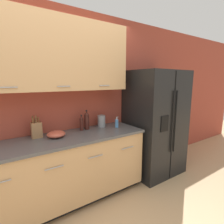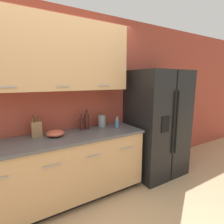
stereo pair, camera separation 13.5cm
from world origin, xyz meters
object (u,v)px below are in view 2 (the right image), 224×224
refrigerator (157,123)px  knife_block (36,128)px  soap_dispenser (117,123)px  steel_canister (102,121)px  wine_bottle (87,120)px  mixing_bowl (56,133)px  oil_bottle (82,123)px

refrigerator → knife_block: (-1.89, 0.23, 0.12)m
soap_dispenser → steel_canister: steel_canister is taller
knife_block → soap_dispenser: knife_block is taller
refrigerator → steel_canister: size_ratio=9.08×
wine_bottle → soap_dispenser: 0.46m
knife_block → wine_bottle: 0.69m
refrigerator → mixing_bowl: bearing=176.2°
soap_dispenser → oil_bottle: (-0.51, 0.15, 0.04)m
soap_dispenser → mixing_bowl: (-0.91, 0.04, -0.03)m
mixing_bowl → wine_bottle: bearing=14.4°
refrigerator → oil_bottle: 1.31m
soap_dispenser → steel_canister: bearing=137.7°
refrigerator → wine_bottle: (-1.19, 0.24, 0.15)m
oil_bottle → mixing_bowl: size_ratio=1.00×
mixing_bowl → refrigerator: bearing=-3.8°
wine_bottle → steel_canister: size_ratio=1.45×
wine_bottle → oil_bottle: bearing=-172.4°
knife_block → oil_bottle: size_ratio=1.27×
wine_bottle → mixing_bowl: 0.51m
oil_bottle → mixing_bowl: (-0.40, -0.11, -0.06)m
wine_bottle → soap_dispenser: (0.42, -0.16, -0.06)m
oil_bottle → steel_canister: size_ratio=1.15×
refrigerator → knife_block: refrigerator is taller
refrigerator → steel_canister: bearing=166.3°
oil_bottle → steel_canister: bearing=1.3°
steel_canister → wine_bottle: bearing=179.0°
soap_dispenser → oil_bottle: 0.54m
refrigerator → wine_bottle: 1.23m
oil_bottle → mixing_bowl: oil_bottle is taller
soap_dispenser → refrigerator: bearing=-5.2°
knife_block → mixing_bowl: size_ratio=1.27×
wine_bottle → soap_dispenser: wine_bottle is taller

